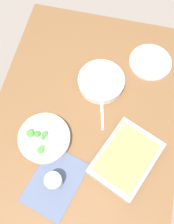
{
  "coord_description": "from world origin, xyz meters",
  "views": [
    {
      "loc": [
        0.46,
        0.1,
        1.9
      ],
      "look_at": [
        0.0,
        0.0,
        0.74
      ],
      "focal_mm": 41.48,
      "sensor_mm": 36.0,
      "label": 1
    }
  ],
  "objects_px": {
    "stew_bowl": "(101,81)",
    "side_plate": "(150,62)",
    "broccoli_bowl": "(44,138)",
    "baking_dish": "(126,158)",
    "spoon_by_stew": "(102,108)",
    "drink_cup": "(54,181)"
  },
  "relations": [
    {
      "from": "stew_bowl",
      "to": "side_plate",
      "type": "relative_size",
      "value": 1.05
    },
    {
      "from": "broccoli_bowl",
      "to": "baking_dish",
      "type": "distance_m",
      "value": 0.38
    },
    {
      "from": "broccoli_bowl",
      "to": "spoon_by_stew",
      "type": "xyz_separation_m",
      "value": [
        -0.22,
        0.22,
        -0.03
      ]
    },
    {
      "from": "stew_bowl",
      "to": "drink_cup",
      "type": "xyz_separation_m",
      "value": [
        0.52,
        -0.1,
        0.01
      ]
    },
    {
      "from": "stew_bowl",
      "to": "baking_dish",
      "type": "bearing_deg",
      "value": 27.5
    },
    {
      "from": "side_plate",
      "to": "spoon_by_stew",
      "type": "bearing_deg",
      "value": -32.16
    },
    {
      "from": "broccoli_bowl",
      "to": "baking_dish",
      "type": "height_order",
      "value": "broccoli_bowl"
    },
    {
      "from": "baking_dish",
      "to": "spoon_by_stew",
      "type": "relative_size",
      "value": 2.07
    },
    {
      "from": "baking_dish",
      "to": "spoon_by_stew",
      "type": "height_order",
      "value": "baking_dish"
    },
    {
      "from": "drink_cup",
      "to": "spoon_by_stew",
      "type": "xyz_separation_m",
      "value": [
        -0.39,
        0.13,
        -0.03
      ]
    },
    {
      "from": "baking_dish",
      "to": "spoon_by_stew",
      "type": "distance_m",
      "value": 0.27
    },
    {
      "from": "broccoli_bowl",
      "to": "baking_dish",
      "type": "relative_size",
      "value": 0.65
    },
    {
      "from": "stew_bowl",
      "to": "spoon_by_stew",
      "type": "bearing_deg",
      "value": 13.75
    },
    {
      "from": "drink_cup",
      "to": "baking_dish",
      "type": "bearing_deg",
      "value": 120.48
    },
    {
      "from": "side_plate",
      "to": "spoon_by_stew",
      "type": "relative_size",
      "value": 1.26
    },
    {
      "from": "baking_dish",
      "to": "spoon_by_stew",
      "type": "xyz_separation_m",
      "value": [
        -0.23,
        -0.15,
        -0.03
      ]
    },
    {
      "from": "baking_dish",
      "to": "side_plate",
      "type": "xyz_separation_m",
      "value": [
        -0.54,
        0.04,
        -0.03
      ]
    },
    {
      "from": "drink_cup",
      "to": "spoon_by_stew",
      "type": "distance_m",
      "value": 0.41
    },
    {
      "from": "side_plate",
      "to": "spoon_by_stew",
      "type": "xyz_separation_m",
      "value": [
        0.31,
        -0.2,
        -0.0
      ]
    },
    {
      "from": "stew_bowl",
      "to": "baking_dish",
      "type": "relative_size",
      "value": 0.64
    },
    {
      "from": "baking_dish",
      "to": "spoon_by_stew",
      "type": "bearing_deg",
      "value": -145.96
    },
    {
      "from": "stew_bowl",
      "to": "broccoli_bowl",
      "type": "bearing_deg",
      "value": -29.4
    }
  ]
}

